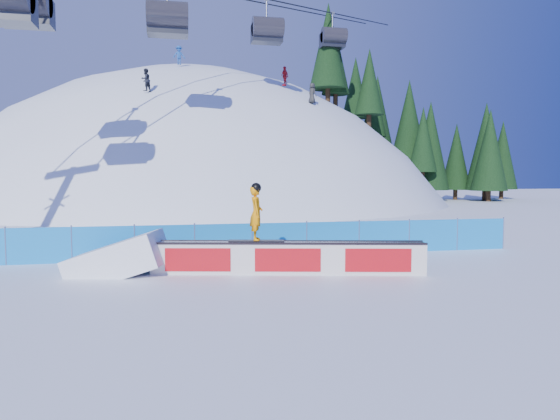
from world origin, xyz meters
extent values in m
plane|color=white|center=(0.00, 0.00, 0.00)|extent=(160.00, 160.00, 0.00)
sphere|color=white|center=(0.00, 42.00, -18.00)|extent=(64.00, 64.00, 64.00)
cylinder|color=black|center=(12.54, 36.95, 11.61)|extent=(0.50, 0.50, 1.40)
cone|color=black|center=(12.54, 36.95, 16.78)|extent=(4.02, 4.02, 9.15)
cylinder|color=black|center=(14.38, 45.35, 10.99)|extent=(0.50, 0.50, 1.40)
cone|color=black|center=(14.38, 45.35, 15.71)|extent=(3.62, 3.62, 8.23)
cylinder|color=black|center=(18.10, 36.50, 8.41)|extent=(0.50, 0.50, 1.40)
cone|color=black|center=(18.10, 36.50, 12.87)|extent=(3.40, 3.40, 7.72)
cylinder|color=black|center=(19.02, 42.06, 8.33)|extent=(0.50, 0.50, 1.40)
cone|color=black|center=(19.02, 42.06, 12.25)|extent=(2.92, 2.92, 6.64)
cylinder|color=black|center=(21.44, 38.66, 6.12)|extent=(0.50, 0.50, 1.40)
cone|color=black|center=(21.44, 38.66, 10.52)|extent=(3.35, 3.35, 7.60)
cylinder|color=black|center=(22.85, 45.40, 4.75)|extent=(0.50, 0.50, 1.40)
cone|color=black|center=(22.85, 45.40, 8.63)|extent=(2.89, 2.89, 6.58)
cylinder|color=black|center=(25.31, 44.92, 1.96)|extent=(0.50, 0.50, 1.40)
cone|color=black|center=(25.31, 44.92, 7.49)|extent=(4.33, 4.33, 9.85)
cylinder|color=black|center=(26.78, 40.30, 0.60)|extent=(0.50, 0.50, 1.40)
cone|color=black|center=(26.78, 40.30, 4.63)|extent=(3.02, 3.02, 6.86)
cylinder|color=black|center=(28.24, 42.37, 0.60)|extent=(0.50, 0.50, 1.40)
cone|color=black|center=(28.24, 42.37, 5.34)|extent=(3.64, 3.64, 8.28)
cylinder|color=black|center=(29.56, 41.32, 0.60)|extent=(0.50, 0.50, 1.40)
cone|color=black|center=(29.56, 41.32, 4.78)|extent=(3.15, 3.15, 7.16)
cylinder|color=black|center=(29.51, 44.48, 0.60)|extent=(0.50, 0.50, 1.40)
cone|color=black|center=(29.51, 44.48, 5.35)|extent=(3.65, 3.65, 8.30)
cylinder|color=black|center=(31.33, 44.03, 0.60)|extent=(0.50, 0.50, 1.40)
cone|color=black|center=(31.33, 44.03, 4.48)|extent=(2.88, 2.88, 6.55)
cylinder|color=black|center=(35.51, 39.82, 0.60)|extent=(0.50, 0.50, 1.40)
cone|color=black|center=(35.51, 39.82, 4.87)|extent=(3.23, 3.23, 7.34)
cylinder|color=black|center=(35.72, 40.83, 0.60)|extent=(0.50, 0.50, 1.40)
cone|color=black|center=(35.72, 40.83, 4.35)|extent=(2.77, 2.77, 6.30)
cube|color=#107BD0|center=(0.00, 4.50, 0.60)|extent=(22.00, 0.03, 1.20)
cylinder|color=#45507D|center=(-7.00, 4.50, 0.65)|extent=(0.05, 0.05, 1.30)
cylinder|color=#45507D|center=(-5.00, 4.50, 0.65)|extent=(0.05, 0.05, 1.30)
cylinder|color=#45507D|center=(-3.00, 4.50, 0.65)|extent=(0.05, 0.05, 1.30)
cylinder|color=#45507D|center=(-1.00, 4.50, 0.65)|extent=(0.05, 0.05, 1.30)
cylinder|color=#45507D|center=(1.00, 4.50, 0.65)|extent=(0.05, 0.05, 1.30)
cylinder|color=#45507D|center=(3.00, 4.50, 0.65)|extent=(0.05, 0.05, 1.30)
cylinder|color=#45507D|center=(5.00, 4.50, 0.65)|extent=(0.05, 0.05, 1.30)
cylinder|color=#45507D|center=(7.00, 4.50, 0.65)|extent=(0.05, 0.05, 1.30)
cylinder|color=#45507D|center=(9.00, 4.50, 0.65)|extent=(0.05, 0.05, 1.30)
cylinder|color=#45507D|center=(11.00, 4.50, 0.65)|extent=(0.05, 0.05, 1.30)
cylinder|color=#2A2930|center=(-2.00, 17.93, 12.36)|extent=(2.40, 1.50, 1.50)
cylinder|color=#2A2930|center=(5.50, 26.13, 14.40)|extent=(2.40, 1.50, 1.50)
cylinder|color=#2A2930|center=(13.75, 35.15, 16.64)|extent=(2.40, 1.50, 1.50)
cube|color=silver|center=(1.59, 1.31, 0.45)|extent=(7.94, 2.22, 0.90)
cube|color=gray|center=(1.59, 1.31, 0.92)|extent=(7.87, 2.23, 0.04)
cube|color=black|center=(1.53, 1.05, 0.93)|extent=(7.84, 1.76, 0.06)
cube|color=black|center=(1.65, 1.57, 0.93)|extent=(7.84, 1.76, 0.06)
cube|color=red|center=(1.53, 1.06, 0.45)|extent=(7.44, 1.66, 0.68)
cube|color=red|center=(1.65, 1.56, 0.45)|extent=(7.44, 1.66, 0.68)
cube|color=black|center=(0.69, 1.51, 0.98)|extent=(1.67, 0.64, 0.03)
imported|color=#FC9507|center=(0.69, 1.51, 1.79)|extent=(0.46, 0.63, 1.59)
sphere|color=black|center=(0.69, 1.51, 2.53)|extent=(0.30, 0.30, 0.30)
imported|color=black|center=(-3.72, 25.23, 9.83)|extent=(1.00, 1.02, 1.65)
imported|color=red|center=(7.66, 29.91, 11.44)|extent=(0.97, 0.96, 1.65)
imported|color=#1B4EA4|center=(-1.26, 32.93, 13.49)|extent=(1.17, 0.81, 1.65)
imported|color=#282828|center=(9.39, 27.25, 9.63)|extent=(0.82, 0.95, 1.65)
camera|label=1|loc=(-1.55, -12.85, 2.90)|focal=32.00mm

